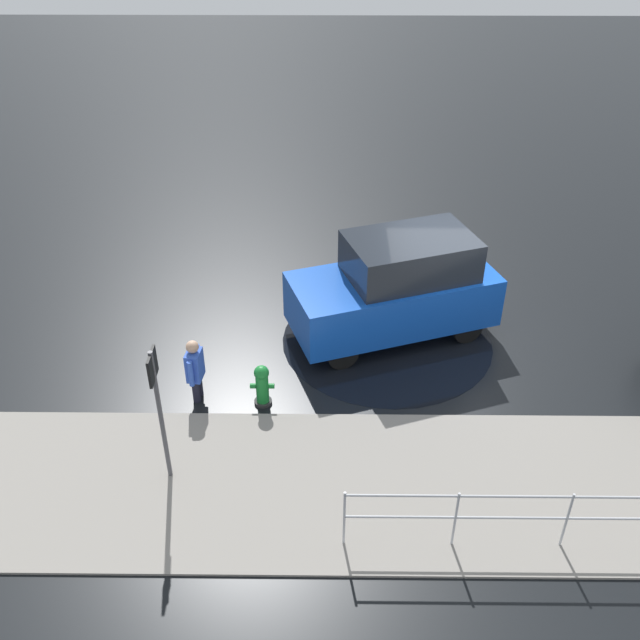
% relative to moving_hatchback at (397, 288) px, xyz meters
% --- Properties ---
extents(ground_plane, '(60.00, 60.00, 0.00)m').
position_rel_moving_hatchback_xyz_m(ground_plane, '(-1.10, -0.09, -1.03)').
color(ground_plane, black).
extents(kerb_strip, '(24.00, 3.20, 0.04)m').
position_rel_moving_hatchback_xyz_m(kerb_strip, '(-1.10, 4.11, -1.01)').
color(kerb_strip, gray).
rests_on(kerb_strip, ground).
extents(moving_hatchback, '(4.24, 2.89, 2.06)m').
position_rel_moving_hatchback_xyz_m(moving_hatchback, '(0.00, 0.00, 0.00)').
color(moving_hatchback, blue).
rests_on(moving_hatchback, ground).
extents(fire_hydrant, '(0.42, 0.31, 0.80)m').
position_rel_moving_hatchback_xyz_m(fire_hydrant, '(2.45, 2.19, -0.63)').
color(fire_hydrant, '#197A2D').
rests_on(fire_hydrant, ground).
extents(pedestrian, '(0.28, 0.57, 1.22)m').
position_rel_moving_hatchback_xyz_m(pedestrian, '(3.60, 2.05, -0.34)').
color(pedestrian, blue).
rests_on(pedestrian, ground).
extents(metal_railing, '(7.57, 0.04, 1.05)m').
position_rel_moving_hatchback_xyz_m(metal_railing, '(-2.67, 5.17, -0.32)').
color(metal_railing, '#B7BABF').
rests_on(metal_railing, ground).
extents(sign_post, '(0.07, 0.44, 2.40)m').
position_rel_moving_hatchback_xyz_m(sign_post, '(3.75, 3.92, 0.55)').
color(sign_post, '#4C4C51').
rests_on(sign_post, ground).
extents(puddle_patch, '(4.09, 4.09, 0.01)m').
position_rel_moving_hatchback_xyz_m(puddle_patch, '(0.16, 0.29, -1.02)').
color(puddle_patch, black).
rests_on(puddle_patch, ground).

